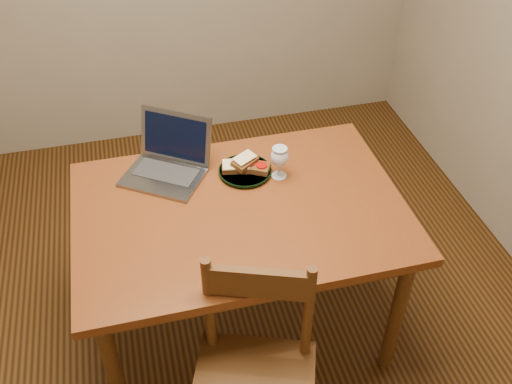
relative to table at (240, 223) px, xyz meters
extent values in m
cube|color=black|center=(-0.11, 0.09, -0.66)|extent=(3.20, 3.20, 0.02)
cube|color=#53220D|center=(0.00, 0.00, 0.07)|extent=(1.30, 0.90, 0.04)
cylinder|color=#3F210D|center=(-0.57, -0.37, -0.30)|extent=(0.06, 0.06, 0.70)
cylinder|color=#3F210D|center=(0.57, -0.37, -0.30)|extent=(0.06, 0.06, 0.70)
cylinder|color=#3F210D|center=(-0.57, 0.37, -0.30)|extent=(0.06, 0.06, 0.70)
cylinder|color=#3F210D|center=(0.57, 0.37, -0.30)|extent=(0.06, 0.06, 0.70)
cube|color=#3F210D|center=(-0.04, -0.45, 0.15)|extent=(0.33, 0.15, 0.12)
cylinder|color=black|center=(0.07, 0.20, 0.10)|extent=(0.22, 0.22, 0.02)
cube|color=slate|center=(-0.27, 0.25, 0.09)|extent=(0.39, 0.36, 0.01)
cube|color=slate|center=(-0.19, 0.37, 0.21)|extent=(0.30, 0.23, 0.22)
cube|color=black|center=(-0.19, 0.37, 0.21)|extent=(0.26, 0.20, 0.18)
camera|label=1|loc=(-0.34, -1.63, 1.60)|focal=40.00mm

